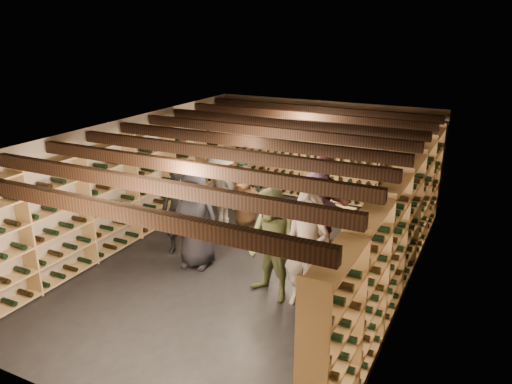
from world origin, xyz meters
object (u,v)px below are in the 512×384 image
object	(u,v)px
crate_stack_left	(316,221)
person_8	(324,205)
person_3	(309,239)
crate_stack_right	(342,215)
person_4	(376,235)
person_7	(306,250)
person_0	(195,219)
person_9	(220,190)
person_11	(315,220)
person_2	(272,245)
crate_loose	(373,243)
person_1	(179,210)
person_10	(243,192)
person_5	(244,204)

from	to	relation	value
crate_stack_left	person_8	bearing A→B (deg)	-54.39
person_3	crate_stack_right	bearing A→B (deg)	111.35
person_4	person_7	bearing A→B (deg)	-141.09
crate_stack_left	person_0	world-z (taller)	person_0
person_7	person_0	bearing A→B (deg)	164.79
person_4	person_9	xyz separation A→B (m)	(-3.54, 0.93, -0.02)
crate_stack_left	person_11	xyz separation A→B (m)	(0.33, -1.03, 0.45)
person_0	person_2	distance (m)	1.72
person_8	person_7	bearing A→B (deg)	-98.83
person_9	crate_loose	bearing A→B (deg)	28.52
person_11	person_1	bearing A→B (deg)	171.35
crate_stack_left	crate_stack_right	xyz separation A→B (m)	(0.19, 1.16, -0.25)
person_1	person_2	distance (m)	2.31
person_10	person_3	bearing A→B (deg)	-24.92
person_2	person_7	bearing A→B (deg)	23.17
crate_loose	person_10	size ratio (longest dim) A/B	0.29
crate_loose	person_0	size ratio (longest dim) A/B	0.28
crate_stack_right	person_5	bearing A→B (deg)	-129.04
person_0	person_5	bearing A→B (deg)	67.29
person_3	person_4	size ratio (longest dim) A/B	0.91
person_8	person_2	bearing A→B (deg)	-115.05
person_2	person_3	size ratio (longest dim) A/B	1.19
crate_stack_right	person_11	bearing A→B (deg)	-86.17
person_0	person_10	distance (m)	1.78
crate_stack_left	person_2	bearing A→B (deg)	-87.13
person_0	person_9	size ratio (longest dim) A/B	1.09
person_3	person_7	world-z (taller)	person_7
person_3	person_2	bearing A→B (deg)	-95.86
person_0	person_8	world-z (taller)	person_8
crate_loose	person_5	size ratio (longest dim) A/B	0.32
crate_stack_left	person_3	world-z (taller)	person_3
person_4	person_7	xyz separation A→B (m)	(-0.77, -1.22, 0.09)
person_2	person_4	world-z (taller)	person_2
person_2	person_4	distance (m)	1.82
person_3	person_11	xyz separation A→B (m)	(-0.10, 0.54, 0.12)
person_3	person_0	bearing A→B (deg)	-153.20
person_7	person_8	distance (m)	1.95
person_9	crate_stack_right	bearing A→B (deg)	51.60
crate_stack_right	person_0	xyz separation A→B (m)	(-1.74, -3.10, 0.72)
person_10	person_9	bearing A→B (deg)	-169.62
crate_stack_right	person_11	size ratio (longest dim) A/B	0.31
crate_stack_right	person_4	size ratio (longest dim) A/B	0.33
crate_loose	person_3	distance (m)	2.03
person_8	person_10	bearing A→B (deg)	152.64
person_1	person_5	bearing A→B (deg)	38.19
person_4	person_1	bearing A→B (deg)	170.41
person_1	person_2	world-z (taller)	person_2
person_1	person_7	world-z (taller)	person_7
person_10	person_0	bearing A→B (deg)	-79.73
person_2	person_11	xyz separation A→B (m)	(0.22, 1.31, -0.02)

